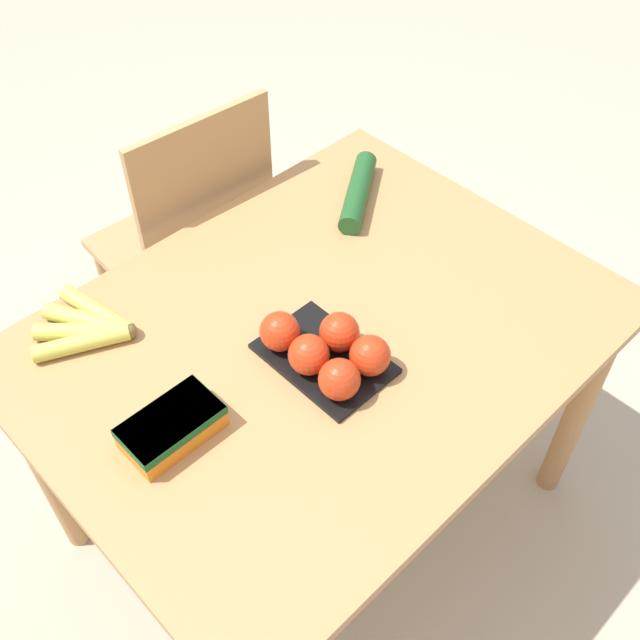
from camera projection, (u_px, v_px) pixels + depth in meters
The scene contains 7 objects.
ground_plane at pixel (320, 508), 2.08m from camera, with size 12.00×12.00×0.00m, color #B7A88E.
dining_table at pixel (320, 363), 1.61m from camera, with size 1.17×0.90×0.74m.
chair at pixel (193, 247), 2.07m from camera, with size 0.44×0.43×0.96m.
banana_bunch at pixel (88, 327), 1.51m from camera, with size 0.20×0.21×0.04m.
tomato_pack at pixel (327, 351), 1.43m from camera, with size 0.17×0.26×0.09m.
carrot_bag at pixel (171, 425), 1.33m from camera, with size 0.18×0.10×0.05m.
cucumber_near at pixel (358, 192), 1.79m from camera, with size 0.25×0.19×0.05m.
Camera 1 is at (-0.71, -0.73, 1.88)m, focal length 42.00 mm.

